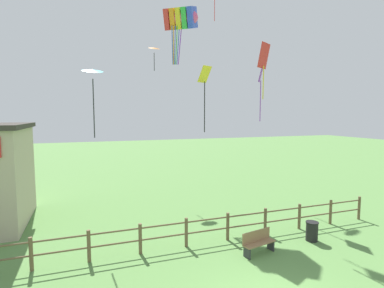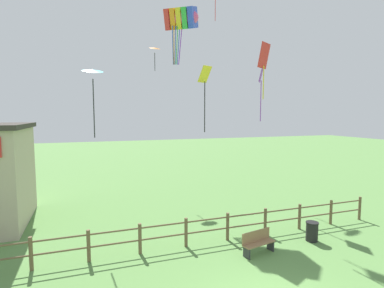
% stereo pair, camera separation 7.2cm
% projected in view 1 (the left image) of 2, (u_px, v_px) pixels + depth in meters
% --- Properties ---
extents(wooden_fence, '(17.88, 0.14, 1.26)m').
position_uv_depth(wooden_fence, '(208.00, 228.00, 13.11)').
color(wooden_fence, brown).
rests_on(wooden_fence, ground_plane).
extents(park_bench_near_fence, '(1.53, 0.70, 0.92)m').
position_uv_depth(park_bench_near_fence, '(258.00, 242.00, 12.17)').
color(park_bench_near_fence, olive).
rests_on(park_bench_near_fence, ground_plane).
extents(trash_bin, '(0.56, 0.56, 0.86)m').
position_uv_depth(trash_bin, '(312.00, 231.00, 13.40)').
color(trash_bin, black).
rests_on(trash_bin, ground_plane).
extents(kite_rainbow_parafoil, '(2.83, 2.67, 3.82)m').
position_uv_depth(kite_rainbow_parafoil, '(181.00, 19.00, 19.68)').
color(kite_rainbow_parafoil, '#E54C8C').
extents(kite_yellow_diamond, '(0.80, 0.70, 3.50)m').
position_uv_depth(kite_yellow_diamond, '(205.00, 86.00, 15.91)').
color(kite_yellow_diamond, yellow).
extents(kite_red_diamond, '(0.90, 0.68, 2.79)m').
position_uv_depth(kite_red_diamond, '(264.00, 60.00, 15.08)').
color(kite_red_diamond, red).
extents(kite_orange_delta, '(0.94, 0.92, 1.88)m').
position_uv_depth(kite_orange_delta, '(154.00, 49.00, 22.78)').
color(kite_orange_delta, orange).
extents(kite_purple_streamer, '(0.66, 0.75, 3.42)m').
position_uv_depth(kite_purple_streamer, '(261.00, 82.00, 18.37)').
color(kite_purple_streamer, purple).
extents(kite_cyan_delta, '(1.01, 0.99, 3.21)m').
position_uv_depth(kite_cyan_delta, '(93.00, 74.00, 13.47)').
color(kite_cyan_delta, '#2DB2C6').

